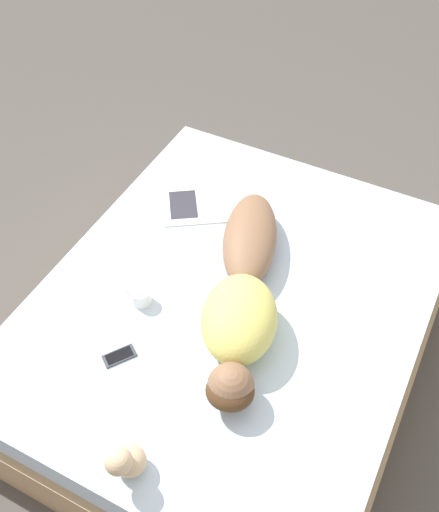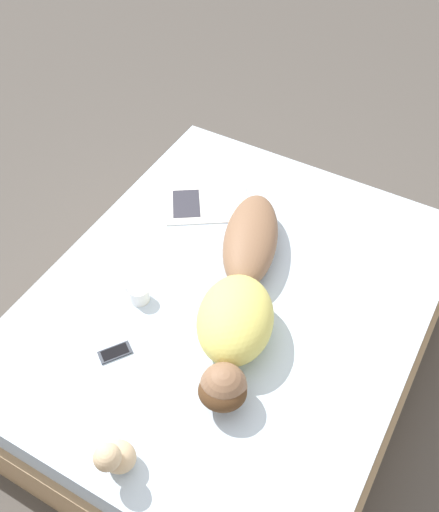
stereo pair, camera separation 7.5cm
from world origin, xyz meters
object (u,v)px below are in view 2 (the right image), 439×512
at_px(person, 240,295).
at_px(cell_phone, 115,352).
at_px(coffee_mug, 139,294).
at_px(open_magazine, 206,203).

relative_size(person, cell_phone, 8.18).
relative_size(coffee_mug, cell_phone, 0.85).
relative_size(person, coffee_mug, 9.59).
height_order(coffee_mug, cell_phone, coffee_mug).
bearing_deg(coffee_mug, person, -157.46).
distance_m(person, open_magazine, 0.72).
relative_size(person, open_magazine, 2.32).
xyz_separation_m(person, cell_phone, (0.35, 0.47, -0.10)).
bearing_deg(open_magazine, coffee_mug, 61.33).
relative_size(open_magazine, coffee_mug, 4.13).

